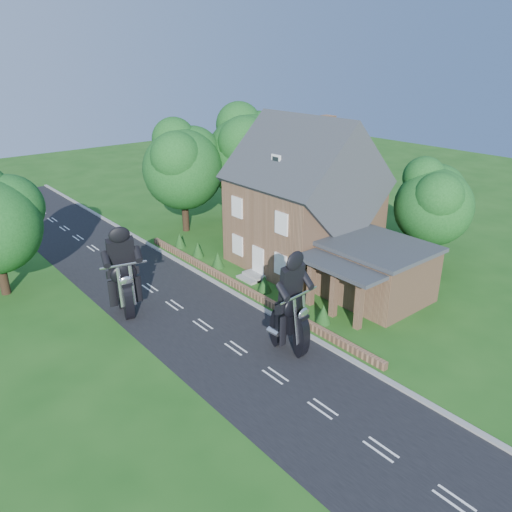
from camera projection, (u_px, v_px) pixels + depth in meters
ground at (236, 348)px, 25.20m from camera, size 120.00×120.00×0.00m
road at (236, 348)px, 25.20m from camera, size 7.00×80.00×0.02m
kerb at (289, 324)px, 27.33m from camera, size 0.30×80.00×0.12m
garden_wall at (242, 288)px, 31.23m from camera, size 0.30×22.00×0.40m
house at (304, 203)px, 34.02m from camera, size 9.54×8.64×10.24m
annex at (375, 271)px, 29.77m from camera, size 7.05×5.94×3.44m
tree_annex_side at (436, 199)px, 33.58m from camera, size 5.64×5.20×7.48m
tree_house_right at (337, 171)px, 39.20m from camera, size 6.51×6.00×8.40m
tree_behind_house at (252, 149)px, 42.72m from camera, size 7.81×7.20×10.08m
tree_behind_left at (186, 162)px, 40.07m from camera, size 6.94×6.40×9.16m
shrub_a at (323, 314)px, 27.40m from camera, size 0.90×0.90×1.10m
shrub_b at (292, 298)px, 29.19m from camera, size 0.90×0.90×1.10m
shrub_c at (264, 284)px, 30.97m from camera, size 0.90×0.90×1.10m
shrub_d at (218, 260)px, 34.54m from camera, size 0.90×0.90×1.10m
shrub_e at (198, 250)px, 36.33m from camera, size 0.90×0.90×1.10m
shrub_f at (180, 240)px, 38.11m from camera, size 0.90×0.90×1.10m
motorcycle_lead at (290, 337)px, 24.71m from camera, size 0.60×1.77×1.62m
motorcycle_follow at (126, 301)px, 28.27m from camera, size 0.82×1.76×1.59m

